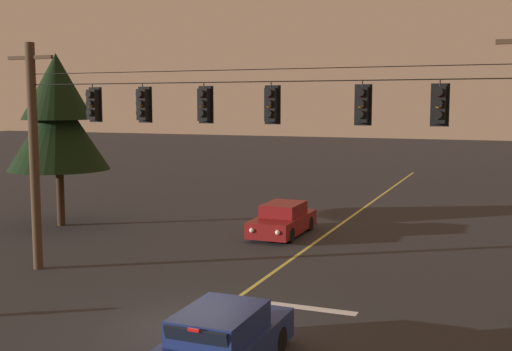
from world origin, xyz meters
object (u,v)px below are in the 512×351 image
Objects in this scene: traffic_light_left_inner at (142,105)px; traffic_light_right_inner at (271,105)px; tree_verge_near at (58,118)px; traffic_light_far_right at (439,105)px; traffic_light_leftmost at (93,105)px; traffic_light_centre at (204,105)px; car_waiting_near_lane at (221,342)px; car_oncoming_lead at (283,220)px; traffic_light_rightmost at (362,105)px.

traffic_light_left_inner is 1.00× the size of traffic_light_right_inner.
tree_verge_near reaches higher than traffic_light_right_inner.
traffic_light_far_right is at bearing 0.00° from traffic_light_left_inner.
traffic_light_leftmost is 1.00× the size of traffic_light_right_inner.
traffic_light_far_right is at bearing -20.79° from tree_verge_near.
traffic_light_centre is at bearing 180.00° from traffic_light_far_right.
traffic_light_right_inner is (6.11, 0.00, 0.00)m from traffic_light_leftmost.
traffic_light_left_inner is at bearing -37.52° from tree_verge_near.
car_waiting_near_lane is 0.98× the size of car_oncoming_lead.
traffic_light_right_inner is 14.59m from tree_verge_near.
tree_verge_near is at bearing 135.66° from traffic_light_leftmost.
traffic_light_right_inner is at bearing -72.95° from car_oncoming_lead.
traffic_light_rightmost is at bearing 0.00° from traffic_light_leftmost.
traffic_light_rightmost is at bearing 0.00° from traffic_light_centre.
traffic_light_leftmost is 0.15× the size of tree_verge_near.
car_oncoming_lead is (-7.26, 8.51, -5.00)m from traffic_light_far_right.
traffic_light_centre reaches higher than car_oncoming_lead.
tree_verge_near is at bearing 148.29° from traffic_light_centre.
car_oncoming_lead is at bearing 93.19° from traffic_light_centre.
traffic_light_rightmost is (6.88, 0.00, 0.00)m from traffic_light_left_inner.
car_oncoming_lead is 0.56× the size of tree_verge_near.
traffic_light_leftmost is 3.98m from traffic_light_centre.
traffic_light_right_inner reaches higher than car_oncoming_lead.
traffic_light_left_inner is at bearing 180.00° from traffic_light_centre.
traffic_light_leftmost is 8.75m from traffic_light_rightmost.
car_waiting_near_lane is at bearing -75.84° from car_oncoming_lead.
traffic_light_left_inner is at bearing 0.00° from traffic_light_leftmost.
car_waiting_near_lane is at bearing -60.43° from traffic_light_centre.
traffic_light_leftmost is 10.10m from car_waiting_near_lane.
traffic_light_left_inner is at bearing 180.00° from traffic_light_far_right.
car_waiting_near_lane is 0.54× the size of tree_verge_near.
traffic_light_rightmost is 11.18m from car_oncoming_lead.
car_oncoming_lead is at bearing 67.61° from traffic_light_leftmost.
traffic_light_rightmost is at bearing 180.00° from traffic_light_far_right.
car_oncoming_lead is (3.51, 8.51, -5.00)m from traffic_light_leftmost.
traffic_light_rightmost is 1.00× the size of traffic_light_far_right.
car_waiting_near_lane is (0.87, -5.31, -5.00)m from traffic_light_right_inner.
car_waiting_near_lane is (6.99, -5.31, -5.00)m from traffic_light_leftmost.
traffic_light_centre and traffic_light_right_inner have the same top height.
traffic_light_leftmost is 1.00× the size of traffic_light_centre.
tree_verge_near reaches higher than traffic_light_rightmost.
traffic_light_far_right is (6.79, 0.00, 0.00)m from traffic_light_centre.
traffic_light_far_right is 0.15× the size of tree_verge_near.
car_oncoming_lead is (-3.48, 13.81, -0.00)m from car_waiting_near_lane.
traffic_light_centre is at bearing -86.81° from car_oncoming_lead.
traffic_light_centre is at bearing -31.71° from tree_verge_near.
car_oncoming_lead is (-5.24, 8.51, -5.00)m from traffic_light_rightmost.
traffic_light_right_inner is 10.21m from car_oncoming_lead.
traffic_light_leftmost is at bearing 180.00° from traffic_light_right_inner.
traffic_light_right_inner is at bearing -27.29° from tree_verge_near.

